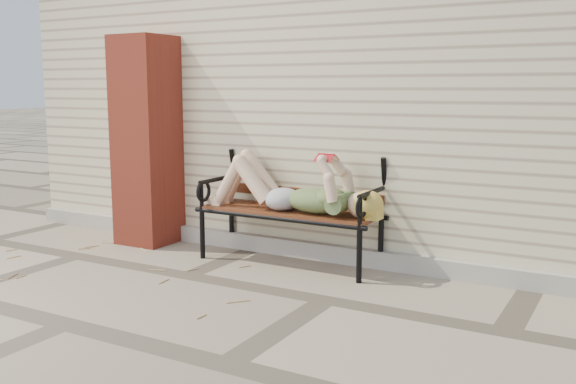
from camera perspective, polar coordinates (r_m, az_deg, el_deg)
The scene contains 7 objects.
ground at distance 4.68m, azimuth 3.37°, elevation -9.57°, with size 80.00×80.00×0.00m, color gray.
house_wall at distance 7.25m, azimuth 14.05°, elevation 8.89°, with size 8.00×4.00×3.00m, color beige.
foundation_strip at distance 5.51m, azimuth 7.83°, elevation -5.93°, with size 8.00×0.10×0.15m, color #B0A99F.
brick_pillar at distance 6.37m, azimuth -12.43°, elevation 4.44°, with size 0.50×0.50×2.00m, color #AF3A27.
garden_bench at distance 5.57m, azimuth 0.62°, elevation 0.10°, with size 1.72×0.68×1.11m.
reading_woman at distance 5.44m, azimuth 0.06°, elevation 0.28°, with size 1.62×0.37×0.51m.
straw_scatter at distance 5.48m, azimuth -17.25°, elevation -7.11°, with size 2.72×1.62×0.01m.
Camera 1 is at (1.93, -3.99, 1.50)m, focal length 40.00 mm.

